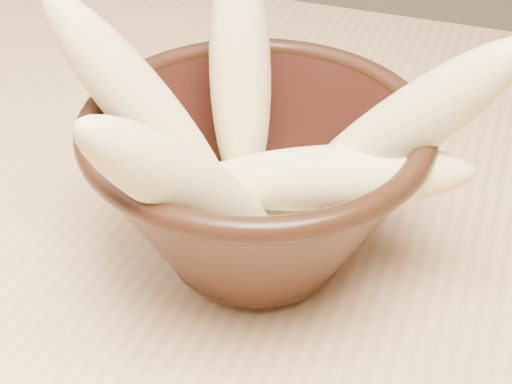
# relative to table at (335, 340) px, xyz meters

# --- Properties ---
(table) EXTENTS (1.20, 0.80, 0.75)m
(table) POSITION_rel_table_xyz_m (0.00, 0.00, 0.00)
(table) COLOR tan
(table) RESTS_ON ground
(bowl) EXTENTS (0.20, 0.20, 0.11)m
(bowl) POSITION_rel_table_xyz_m (-0.05, -0.02, 0.14)
(bowl) COLOR black
(bowl) RESTS_ON table
(milk_puddle) EXTENTS (0.11, 0.11, 0.02)m
(milk_puddle) POSITION_rel_table_xyz_m (-0.05, -0.02, 0.11)
(milk_puddle) COLOR beige
(milk_puddle) RESTS_ON bowl
(banana_upright) EXTENTS (0.07, 0.10, 0.15)m
(banana_upright) POSITION_rel_table_xyz_m (-0.08, 0.02, 0.19)
(banana_upright) COLOR #E4CB87
(banana_upright) RESTS_ON bowl
(banana_left) EXTENTS (0.13, 0.06, 0.16)m
(banana_left) POSITION_rel_table_xyz_m (-0.11, -0.04, 0.19)
(banana_left) COLOR #E4CB87
(banana_left) RESTS_ON bowl
(banana_right) EXTENTS (0.14, 0.04, 0.15)m
(banana_right) POSITION_rel_table_xyz_m (0.02, -0.01, 0.18)
(banana_right) COLOR #E4CB87
(banana_right) RESTS_ON bowl
(banana_across) EXTENTS (0.17, 0.06, 0.07)m
(banana_across) POSITION_rel_table_xyz_m (-0.01, -0.02, 0.16)
(banana_across) COLOR #E4CB87
(banana_across) RESTS_ON bowl
(banana_front) EXTENTS (0.09, 0.14, 0.14)m
(banana_front) POSITION_rel_table_xyz_m (-0.07, -0.08, 0.18)
(banana_front) COLOR #E4CB87
(banana_front) RESTS_ON bowl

